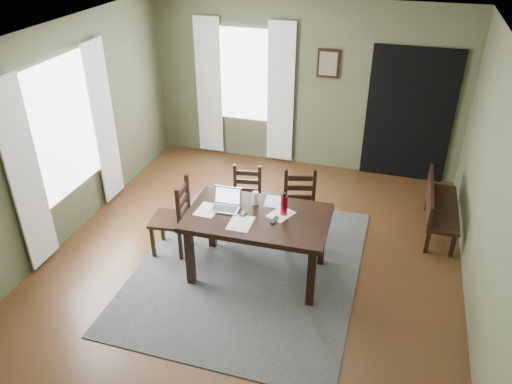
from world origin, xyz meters
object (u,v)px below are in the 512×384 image
(bench, at_px, (438,204))
(water_bottle, at_px, (284,205))
(chair_end, at_px, (173,218))
(chair_back_right, at_px, (299,209))
(chair_back_left, at_px, (246,201))
(dining_table, at_px, (258,223))
(laptop, at_px, (226,203))

(bench, relative_size, water_bottle, 4.54)
(chair_end, height_order, chair_back_right, chair_end)
(chair_end, height_order, bench, chair_end)
(bench, bearing_deg, chair_back_left, 105.24)
(dining_table, bearing_deg, water_bottle, 21.09)
(chair_end, relative_size, water_bottle, 3.65)
(chair_back_left, distance_m, laptop, 0.92)
(dining_table, distance_m, chair_end, 1.16)
(chair_back_right, height_order, water_bottle, water_bottle)
(laptop, bearing_deg, chair_end, 172.77)
(chair_back_right, bearing_deg, chair_back_left, 159.54)
(dining_table, height_order, bench, dining_table)
(chair_end, distance_m, bench, 3.46)
(chair_back_right, xyz_separation_m, laptop, (-0.72, -0.73, 0.40))
(water_bottle, bearing_deg, chair_back_right, 86.24)
(chair_back_left, xyz_separation_m, chair_back_right, (0.74, -0.07, 0.04))
(bench, bearing_deg, dining_table, 127.32)
(chair_back_right, relative_size, water_bottle, 3.51)
(bench, bearing_deg, laptop, 121.25)
(chair_back_right, distance_m, bench, 1.86)
(chair_end, relative_size, chair_back_left, 1.14)
(dining_table, bearing_deg, chair_back_right, 66.73)
(water_bottle, bearing_deg, chair_back_left, 132.24)
(chair_back_left, relative_size, chair_back_right, 0.92)
(dining_table, height_order, chair_end, chair_end)
(bench, height_order, laptop, laptop)
(dining_table, distance_m, chair_back_left, 1.01)
(chair_back_right, xyz_separation_m, bench, (1.71, 0.74, -0.05))
(chair_back_left, bearing_deg, bench, 4.65)
(water_bottle, bearing_deg, bench, 39.22)
(dining_table, height_order, laptop, laptop)
(chair_back_left, relative_size, bench, 0.71)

